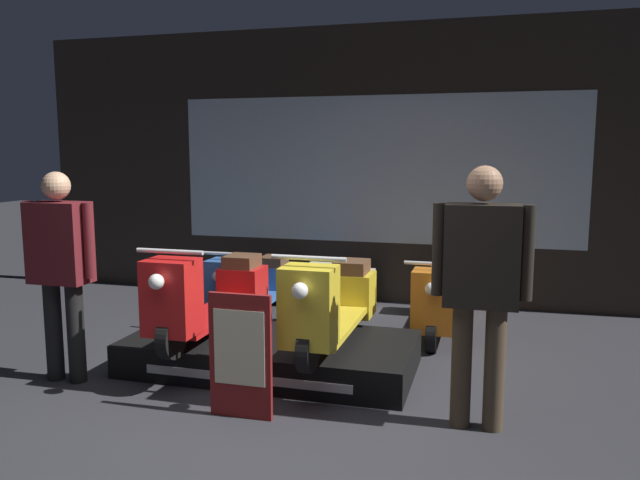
{
  "coord_description": "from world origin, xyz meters",
  "views": [
    {
      "loc": [
        1.36,
        -3.56,
        1.77
      ],
      "look_at": [
        -0.14,
        1.79,
        0.97
      ],
      "focal_mm": 35.0,
      "sensor_mm": 36.0,
      "label": 1
    }
  ],
  "objects_px": {
    "scooter_display_left": "(211,295)",
    "scooter_backrow_0": "(253,288)",
    "scooter_backrow_2": "(439,299)",
    "person_right_browsing": "(481,275)",
    "scooter_backrow_1": "(342,293)",
    "person_left_browsing": "(60,259)",
    "scooter_display_right": "(333,304)",
    "price_sign_board": "(240,356)"
  },
  "relations": [
    {
      "from": "scooter_backrow_0",
      "to": "scooter_backrow_2",
      "type": "bearing_deg",
      "value": 0.0
    },
    {
      "from": "scooter_display_right",
      "to": "scooter_backrow_2",
      "type": "distance_m",
      "value": 1.65
    },
    {
      "from": "scooter_display_right",
      "to": "scooter_display_left",
      "type": "bearing_deg",
      "value": 180.0
    },
    {
      "from": "scooter_backrow_2",
      "to": "person_right_browsing",
      "type": "bearing_deg",
      "value": -78.75
    },
    {
      "from": "person_right_browsing",
      "to": "scooter_backrow_1",
      "type": "bearing_deg",
      "value": 123.42
    },
    {
      "from": "person_left_browsing",
      "to": "scooter_backrow_0",
      "type": "bearing_deg",
      "value": 71.79
    },
    {
      "from": "scooter_backrow_2",
      "to": "person_right_browsing",
      "type": "distance_m",
      "value": 2.28
    },
    {
      "from": "person_left_browsing",
      "to": "person_right_browsing",
      "type": "bearing_deg",
      "value": 0.0
    },
    {
      "from": "scooter_display_left",
      "to": "price_sign_board",
      "type": "distance_m",
      "value": 1.14
    },
    {
      "from": "scooter_backrow_0",
      "to": "scooter_backrow_2",
      "type": "relative_size",
      "value": 1.0
    },
    {
      "from": "scooter_backrow_1",
      "to": "person_right_browsing",
      "type": "relative_size",
      "value": 1.05
    },
    {
      "from": "person_left_browsing",
      "to": "scooter_backrow_2",
      "type": "bearing_deg",
      "value": 38.64
    },
    {
      "from": "scooter_display_left",
      "to": "scooter_backrow_0",
      "type": "xyz_separation_m",
      "value": [
        -0.22,
        1.47,
        -0.26
      ]
    },
    {
      "from": "scooter_backrow_0",
      "to": "person_left_browsing",
      "type": "distance_m",
      "value": 2.33
    },
    {
      "from": "person_left_browsing",
      "to": "person_right_browsing",
      "type": "distance_m",
      "value": 3.09
    },
    {
      "from": "scooter_backrow_1",
      "to": "scooter_backrow_0",
      "type": "bearing_deg",
      "value": 180.0
    },
    {
      "from": "scooter_backrow_2",
      "to": "price_sign_board",
      "type": "bearing_deg",
      "value": -114.56
    },
    {
      "from": "scooter_display_right",
      "to": "price_sign_board",
      "type": "xyz_separation_m",
      "value": [
        -0.39,
        -0.92,
        -0.16
      ]
    },
    {
      "from": "scooter_backrow_0",
      "to": "person_left_browsing",
      "type": "bearing_deg",
      "value": -108.21
    },
    {
      "from": "price_sign_board",
      "to": "person_right_browsing",
      "type": "bearing_deg",
      "value": 9.92
    },
    {
      "from": "scooter_display_right",
      "to": "person_left_browsing",
      "type": "height_order",
      "value": "person_left_browsing"
    },
    {
      "from": "scooter_backrow_0",
      "to": "price_sign_board",
      "type": "xyz_separation_m",
      "value": [
        0.87,
        -2.4,
        0.11
      ]
    },
    {
      "from": "scooter_backrow_1",
      "to": "scooter_backrow_2",
      "type": "relative_size",
      "value": 1.0
    },
    {
      "from": "scooter_backrow_1",
      "to": "price_sign_board",
      "type": "bearing_deg",
      "value": -92.7
    },
    {
      "from": "scooter_backrow_0",
      "to": "price_sign_board",
      "type": "bearing_deg",
      "value": -70.07
    },
    {
      "from": "scooter_display_right",
      "to": "person_left_browsing",
      "type": "relative_size",
      "value": 1.09
    },
    {
      "from": "scooter_backrow_1",
      "to": "scooter_backrow_2",
      "type": "bearing_deg",
      "value": 0.0
    },
    {
      "from": "scooter_backrow_0",
      "to": "scooter_backrow_1",
      "type": "xyz_separation_m",
      "value": [
        0.98,
        0.0,
        0.0
      ]
    },
    {
      "from": "scooter_display_left",
      "to": "scooter_backrow_1",
      "type": "relative_size",
      "value": 1.0
    },
    {
      "from": "price_sign_board",
      "to": "scooter_backrow_2",
      "type": "bearing_deg",
      "value": 65.44
    },
    {
      "from": "scooter_display_right",
      "to": "person_right_browsing",
      "type": "xyz_separation_m",
      "value": [
        1.13,
        -0.66,
        0.42
      ]
    },
    {
      "from": "scooter_backrow_2",
      "to": "price_sign_board",
      "type": "height_order",
      "value": "price_sign_board"
    },
    {
      "from": "scooter_display_left",
      "to": "price_sign_board",
      "type": "xyz_separation_m",
      "value": [
        0.65,
        -0.92,
        -0.16
      ]
    },
    {
      "from": "scooter_backrow_1",
      "to": "person_right_browsing",
      "type": "bearing_deg",
      "value": -56.58
    },
    {
      "from": "scooter_display_left",
      "to": "scooter_backrow_2",
      "type": "xyz_separation_m",
      "value": [
        1.74,
        1.47,
        -0.26
      ]
    },
    {
      "from": "scooter_display_right",
      "to": "person_right_browsing",
      "type": "distance_m",
      "value": 1.37
    },
    {
      "from": "scooter_backrow_0",
      "to": "person_right_browsing",
      "type": "relative_size",
      "value": 1.05
    },
    {
      "from": "price_sign_board",
      "to": "scooter_backrow_1",
      "type": "bearing_deg",
      "value": 87.3
    },
    {
      "from": "scooter_display_left",
      "to": "scooter_backrow_0",
      "type": "relative_size",
      "value": 1.0
    },
    {
      "from": "person_left_browsing",
      "to": "price_sign_board",
      "type": "bearing_deg",
      "value": -9.6
    },
    {
      "from": "scooter_backrow_1",
      "to": "person_right_browsing",
      "type": "height_order",
      "value": "person_right_browsing"
    },
    {
      "from": "scooter_backrow_2",
      "to": "person_left_browsing",
      "type": "distance_m",
      "value": 3.47
    }
  ]
}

